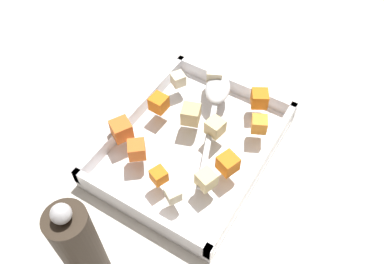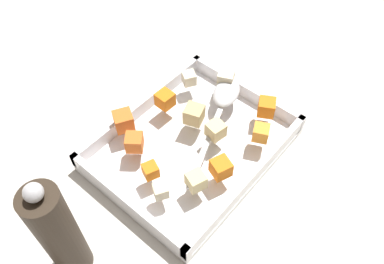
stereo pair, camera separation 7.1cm
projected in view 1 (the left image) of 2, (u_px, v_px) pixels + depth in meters
ground_plane at (188, 157)px, 0.74m from camera, size 4.00×4.00×0.00m
baking_dish at (192, 146)px, 0.74m from camera, size 0.34×0.27×0.05m
carrot_chunk_under_handle at (137, 150)px, 0.68m from camera, size 0.04×0.04×0.03m
carrot_chunk_back_center at (159, 103)px, 0.74m from camera, size 0.03×0.03×0.03m
carrot_chunk_mid_right at (259, 124)px, 0.71m from camera, size 0.04×0.04×0.03m
carrot_chunk_corner_ne at (157, 175)px, 0.65m from camera, size 0.03×0.03×0.02m
carrot_chunk_mid_left at (260, 99)px, 0.75m from camera, size 0.04×0.04×0.03m
carrot_chunk_heap_top at (228, 163)px, 0.66m from camera, size 0.04×0.04×0.03m
carrot_chunk_corner_nw at (121, 129)px, 0.70m from camera, size 0.04×0.04×0.03m
potato_chunk_front_center at (206, 179)px, 0.64m from camera, size 0.04×0.04×0.03m
potato_chunk_near_right at (215, 127)px, 0.71m from camera, size 0.03×0.03×0.03m
potato_chunk_far_left at (191, 114)px, 0.72m from camera, size 0.04×0.04×0.03m
potato_chunk_heap_side at (215, 75)px, 0.79m from camera, size 0.04×0.04×0.03m
potato_chunk_near_left at (173, 194)px, 0.63m from camera, size 0.03×0.03×0.02m
potato_chunk_rim_edge at (178, 79)px, 0.79m from camera, size 0.03×0.03×0.02m
serving_spoon at (217, 94)px, 0.77m from camera, size 0.25×0.12×0.02m
pepper_mill at (84, 253)px, 0.52m from camera, size 0.05×0.05×0.23m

